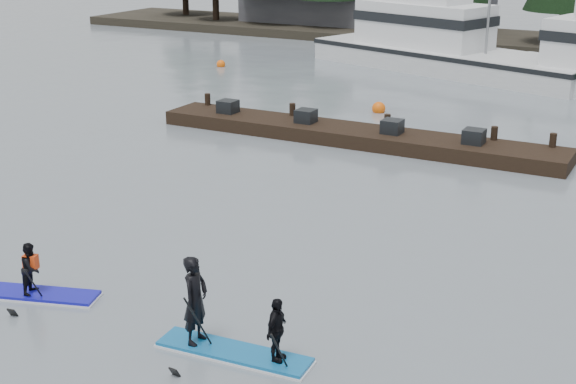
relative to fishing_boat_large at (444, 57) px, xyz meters
The scene contains 9 objects.
ground 31.64m from the fishing_boat_large, 82.93° to the right, with size 160.00×160.00×0.00m, color gray.
far_shore 11.31m from the fishing_boat_large, 69.86° to the left, with size 70.00×8.00×0.60m, color #2D281E.
treeline 11.33m from the fishing_boat_large, 69.86° to the left, with size 60.00×4.00×8.00m, color black, non-canonical shape.
fishing_boat_large is the anchor object (origin of this frame).
floating_dock 16.36m from the fishing_boat_large, 83.76° to the right, with size 15.64×2.09×0.52m, color black.
buoy_a 12.42m from the fishing_boat_large, 156.77° to the right, with size 0.49×0.49×0.49m, color #FF620C.
buoy_b 11.29m from the fishing_boat_large, 86.20° to the right, with size 0.58×0.58×0.58m, color #FF620C.
paddleboard_solo 31.47m from the fishing_boat_large, 88.52° to the right, with size 2.93×1.53×1.77m.
paddleboard_duo 32.07m from the fishing_boat_large, 79.46° to the right, with size 3.09×1.22×2.36m.
Camera 1 is at (9.37, -11.49, 7.84)m, focal length 50.00 mm.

